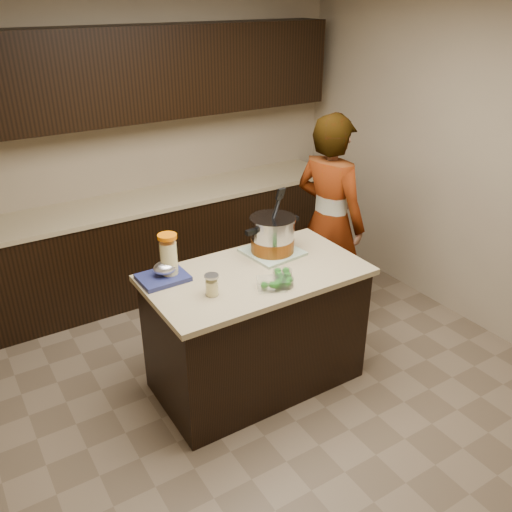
# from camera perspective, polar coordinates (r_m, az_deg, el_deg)

# --- Properties ---
(ground_plane) EXTENTS (4.00, 4.00, 0.00)m
(ground_plane) POSITION_cam_1_polar(r_m,az_deg,el_deg) (4.09, 0.00, -12.90)
(ground_plane) COLOR brown
(ground_plane) RESTS_ON ground
(room_shell) EXTENTS (4.04, 4.04, 2.72)m
(room_shell) POSITION_cam_1_polar(r_m,az_deg,el_deg) (3.28, 0.00, 10.92)
(room_shell) COLOR tan
(room_shell) RESTS_ON ground
(back_cabinets) EXTENTS (3.60, 0.63, 2.33)m
(back_cabinets) POSITION_cam_1_polar(r_m,az_deg,el_deg) (5.01, -10.69, 6.71)
(back_cabinets) COLOR black
(back_cabinets) RESTS_ON ground
(island) EXTENTS (1.46, 0.81, 0.90)m
(island) POSITION_cam_1_polar(r_m,az_deg,el_deg) (3.82, 0.00, -7.65)
(island) COLOR black
(island) RESTS_ON ground
(dish_towel) EXTENTS (0.40, 0.40, 0.02)m
(dish_towel) POSITION_cam_1_polar(r_m,az_deg,el_deg) (3.84, 1.73, 0.44)
(dish_towel) COLOR #639161
(dish_towel) RESTS_ON island
(stock_pot) EXTENTS (0.45, 0.35, 0.46)m
(stock_pot) POSITION_cam_1_polar(r_m,az_deg,el_deg) (3.79, 1.76, 2.03)
(stock_pot) COLOR #B7B7BC
(stock_pot) RESTS_ON dish_towel
(lemonade_pitcher) EXTENTS (0.16, 0.16, 0.30)m
(lemonade_pitcher) POSITION_cam_1_polar(r_m,az_deg,el_deg) (3.51, -9.16, -0.22)
(lemonade_pitcher) COLOR #E7D98D
(lemonade_pitcher) RESTS_ON island
(mason_jar) EXTENTS (0.10, 0.10, 0.15)m
(mason_jar) POSITION_cam_1_polar(r_m,az_deg,el_deg) (3.31, -4.67, -3.11)
(mason_jar) COLOR #E7D98D
(mason_jar) RESTS_ON island
(broccoli_tub_left) EXTENTS (0.13, 0.13, 0.06)m
(broccoli_tub_left) POSITION_cam_1_polar(r_m,az_deg,el_deg) (3.51, 2.80, -1.95)
(broccoli_tub_left) COLOR silver
(broccoli_tub_left) RESTS_ON island
(broccoli_tub_right) EXTENTS (0.15, 0.15, 0.06)m
(broccoli_tub_right) POSITION_cam_1_polar(r_m,az_deg,el_deg) (3.42, 3.01, -2.81)
(broccoli_tub_right) COLOR silver
(broccoli_tub_right) RESTS_ON island
(broccoli_tub_rect) EXTENTS (0.22, 0.19, 0.06)m
(broccoli_tub_rect) POSITION_cam_1_polar(r_m,az_deg,el_deg) (3.39, 1.66, -2.99)
(broccoli_tub_rect) COLOR silver
(broccoli_tub_rect) RESTS_ON island
(blue_tray) EXTENTS (0.31, 0.25, 0.12)m
(blue_tray) POSITION_cam_1_polar(r_m,az_deg,el_deg) (3.53, -9.67, -1.87)
(blue_tray) COLOR navy
(blue_tray) RESTS_ON island
(person) EXTENTS (0.57, 0.73, 1.77)m
(person) POSITION_cam_1_polar(r_m,az_deg,el_deg) (4.44, 7.71, 3.58)
(person) COLOR gray
(person) RESTS_ON ground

